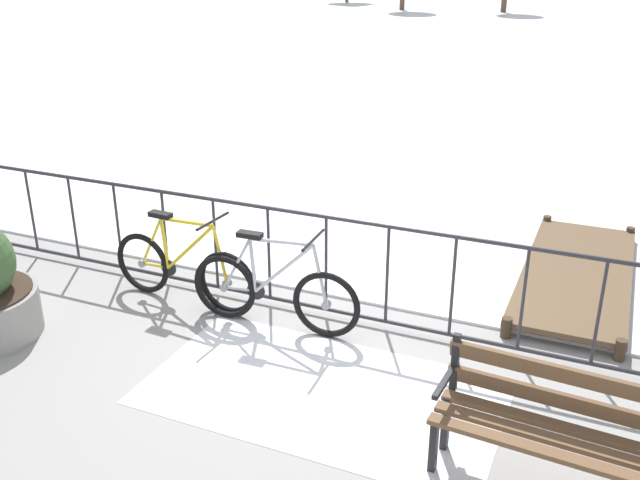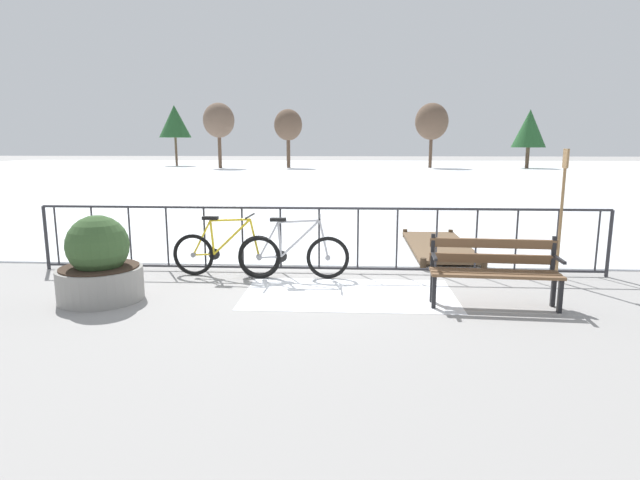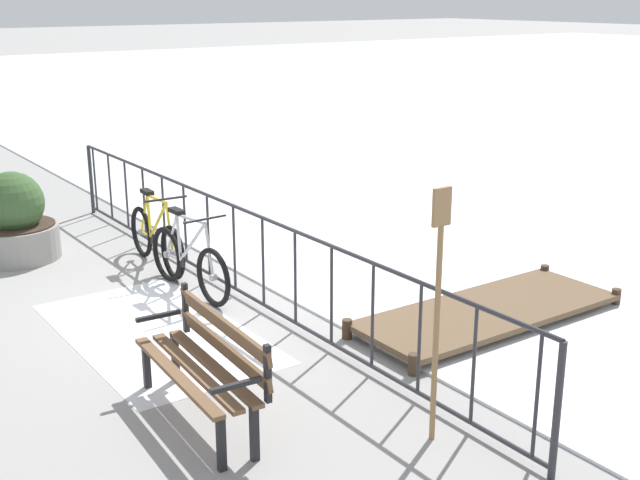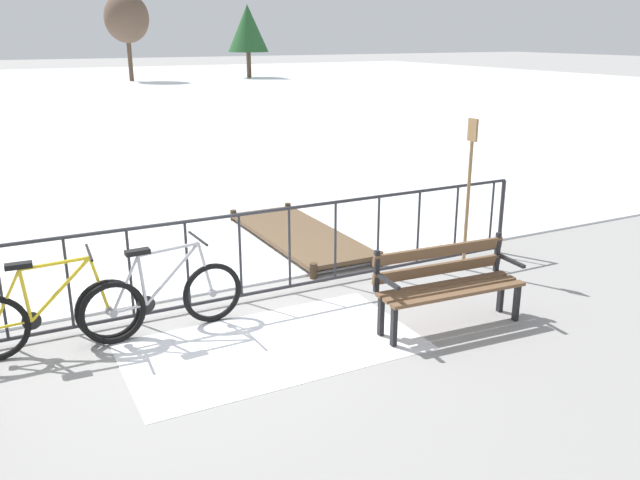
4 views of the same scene
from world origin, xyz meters
name	(u,v)px [view 1 (image 1 of 4)]	position (x,y,z in m)	size (l,w,h in m)	color
ground_plane	(326,316)	(0.00, 0.00, 0.00)	(160.00, 160.00, 0.00)	gray
frozen_pond	(580,30)	(0.00, 28.40, 0.01)	(80.00, 56.00, 0.03)	white
snow_patch	(322,391)	(0.48, -1.20, 0.00)	(2.90, 1.61, 0.01)	white
railing_fence	(326,265)	(0.00, 0.00, 0.56)	(9.06, 0.06, 1.07)	#2D2D33
bicycle_near_railing	(183,269)	(-1.44, -0.30, 0.37)	(1.71, 0.52, 0.97)	black
bicycle_second	(274,292)	(-0.37, -0.39, 0.37)	(1.71, 0.52, 0.97)	black
park_bench	(559,422)	(2.33, -1.57, 0.51)	(1.63, 0.58, 0.89)	brown
wooden_dock	(577,273)	(2.20, 1.77, 0.12)	(1.10, 3.03, 0.20)	brown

